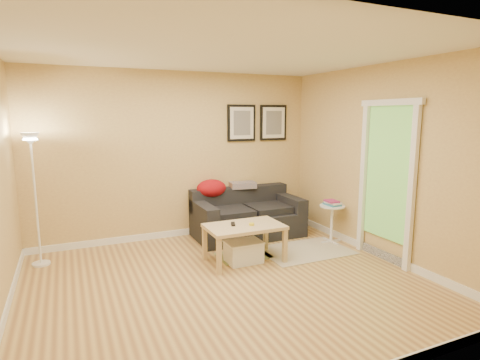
{
  "coord_description": "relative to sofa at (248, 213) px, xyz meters",
  "views": [
    {
      "loc": [
        -1.61,
        -3.97,
        1.93
      ],
      "look_at": [
        0.55,
        0.85,
        1.05
      ],
      "focal_mm": 29.23,
      "sensor_mm": 36.0,
      "label": 1
    }
  ],
  "objects": [
    {
      "name": "coffee_table",
      "position": [
        -0.52,
        -0.99,
        -0.12
      ],
      "size": [
        1.09,
        0.77,
        0.5
      ],
      "primitive_type": null,
      "rotation": [
        0.0,
        0.0,
        0.17
      ],
      "color": "tan",
      "rests_on": "ground"
    },
    {
      "name": "sofa",
      "position": [
        0.0,
        0.0,
        0.0
      ],
      "size": [
        1.7,
        0.9,
        0.75
      ],
      "primitive_type": null,
      "color": "black",
      "rests_on": "ground"
    },
    {
      "name": "wall_back",
      "position": [
        -1.0,
        0.47,
        0.92
      ],
      "size": [
        4.5,
        0.0,
        4.5
      ],
      "primitive_type": "plane",
      "rotation": [
        1.57,
        0.0,
        0.0
      ],
      "color": "tan",
      "rests_on": "ground"
    },
    {
      "name": "floor",
      "position": [
        -1.0,
        -1.53,
        -0.38
      ],
      "size": [
        4.5,
        4.5,
        0.0
      ],
      "primitive_type": "plane",
      "color": "tan",
      "rests_on": "ground"
    },
    {
      "name": "doorway",
      "position": [
        1.2,
        -1.68,
        0.65
      ],
      "size": [
        0.12,
        1.01,
        2.13
      ],
      "primitive_type": null,
      "color": "white",
      "rests_on": "ground"
    },
    {
      "name": "baseboard_left",
      "position": [
        -3.24,
        -1.53,
        -0.33
      ],
      "size": [
        0.02,
        4.0,
        0.1
      ],
      "primitive_type": "cube",
      "color": "white",
      "rests_on": "ground"
    },
    {
      "name": "green_runner",
      "position": [
        -0.45,
        -0.8,
        -0.37
      ],
      "size": [
        0.7,
        0.5,
        0.01
      ],
      "primitive_type": "cube",
      "color": "#668C4C",
      "rests_on": "ground"
    },
    {
      "name": "plaid_throw",
      "position": [
        0.05,
        0.32,
        0.41
      ],
      "size": [
        0.45,
        0.32,
        0.1
      ],
      "primitive_type": null,
      "rotation": [
        0.0,
        0.0,
        -0.14
      ],
      "color": "#A77E61",
      "rests_on": "sofa"
    },
    {
      "name": "wall_front",
      "position": [
        -1.0,
        -3.53,
        0.92
      ],
      "size": [
        4.5,
        0.0,
        4.5
      ],
      "primitive_type": "plane",
      "rotation": [
        -1.57,
        0.0,
        0.0
      ],
      "color": "tan",
      "rests_on": "ground"
    },
    {
      "name": "side_table",
      "position": [
        1.02,
        -0.82,
        -0.08
      ],
      "size": [
        0.38,
        0.38,
        0.58
      ],
      "primitive_type": null,
      "color": "white",
      "rests_on": "ground"
    },
    {
      "name": "framed_print_right",
      "position": [
        0.68,
        0.45,
        1.43
      ],
      "size": [
        0.5,
        0.04,
        0.6
      ],
      "primitive_type": null,
      "color": "black",
      "rests_on": "wall_back"
    },
    {
      "name": "baseboard_right",
      "position": [
        1.24,
        -1.53,
        -0.33
      ],
      "size": [
        0.02,
        4.0,
        0.1
      ],
      "primitive_type": "cube",
      "color": "white",
      "rests_on": "ground"
    },
    {
      "name": "floor_lamp",
      "position": [
        -3.0,
        -0.01,
        0.44
      ],
      "size": [
        0.22,
        0.22,
        1.73
      ],
      "primitive_type": null,
      "color": "white",
      "rests_on": "ground"
    },
    {
      "name": "baseboard_back",
      "position": [
        -1.0,
        0.46,
        -0.33
      ],
      "size": [
        4.5,
        0.02,
        0.1
      ],
      "primitive_type": "cube",
      "color": "white",
      "rests_on": "ground"
    },
    {
      "name": "book_stack",
      "position": [
        1.03,
        -0.81,
        0.25
      ],
      "size": [
        0.23,
        0.28,
        0.08
      ],
      "primitive_type": null,
      "rotation": [
        0.0,
        0.0,
        0.23
      ],
      "color": "teal",
      "rests_on": "side_table"
    },
    {
      "name": "area_rug",
      "position": [
        0.45,
        -0.99,
        -0.37
      ],
      "size": [
        1.25,
        0.85,
        0.01
      ],
      "primitive_type": "cube",
      "color": "#C2B39A",
      "rests_on": "ground"
    },
    {
      "name": "tape_roll",
      "position": [
        -0.44,
        -1.04,
        0.14
      ],
      "size": [
        0.07,
        0.07,
        0.03
      ],
      "primitive_type": "cylinder",
      "color": "yellow",
      "rests_on": "coffee_table"
    },
    {
      "name": "ceiling",
      "position": [
        -1.0,
        -1.53,
        2.23
      ],
      "size": [
        4.5,
        4.5,
        0.0
      ],
      "primitive_type": "plane",
      "rotation": [
        3.14,
        0.0,
        0.0
      ],
      "color": "white",
      "rests_on": "wall_back"
    },
    {
      "name": "wall_right",
      "position": [
        1.25,
        -1.53,
        0.92
      ],
      "size": [
        0.0,
        4.0,
        4.0
      ],
      "primitive_type": "plane",
      "rotation": [
        1.57,
        0.0,
        -1.57
      ],
      "color": "tan",
      "rests_on": "ground"
    },
    {
      "name": "red_throw",
      "position": [
        -0.51,
        0.31,
        0.4
      ],
      "size": [
        0.48,
        0.36,
        0.28
      ],
      "primitive_type": null,
      "color": "maroon",
      "rests_on": "sofa"
    },
    {
      "name": "remote_control",
      "position": [
        -0.65,
        -0.92,
        0.14
      ],
      "size": [
        0.1,
        0.17,
        0.02
      ],
      "primitive_type": "cube",
      "rotation": [
        0.0,
        0.0,
        -0.35
      ],
      "color": "black",
      "rests_on": "coffee_table"
    },
    {
      "name": "framed_print_left",
      "position": [
        0.08,
        0.45,
        1.43
      ],
      "size": [
        0.5,
        0.04,
        0.6
      ],
      "primitive_type": null,
      "color": "black",
      "rests_on": "wall_back"
    },
    {
      "name": "storage_bin",
      "position": [
        -0.54,
        -1.01,
        -0.23
      ],
      "size": [
        0.47,
        0.35,
        0.29
      ],
      "primitive_type": null,
      "color": "white",
      "rests_on": "ground"
    }
  ]
}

